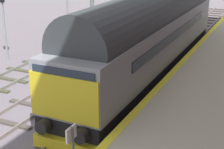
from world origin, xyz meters
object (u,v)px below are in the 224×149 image
(diesel_locomotive, at_px, (151,32))
(signal_post_far, at_px, (67,1))
(signal_post_mid, at_px, (3,13))
(platform_number_sign, at_px, (72,146))

(diesel_locomotive, relative_size, signal_post_far, 3.95)
(signal_post_mid, xyz_separation_m, platform_number_sign, (10.80, -9.93, -0.85))
(diesel_locomotive, distance_m, platform_number_sign, 11.29)
(platform_number_sign, bearing_deg, signal_post_far, 122.32)
(signal_post_far, relative_size, platform_number_sign, 2.71)
(signal_post_far, bearing_deg, signal_post_mid, -90.00)
(diesel_locomotive, bearing_deg, signal_post_mid, -172.36)
(diesel_locomotive, xyz_separation_m, signal_post_far, (-8.91, 5.94, 0.29))
(diesel_locomotive, relative_size, signal_post_mid, 3.81)
(diesel_locomotive, xyz_separation_m, signal_post_mid, (-8.91, -1.19, 0.48))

